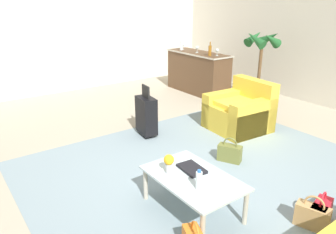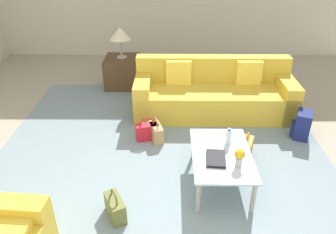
% 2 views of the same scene
% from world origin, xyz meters
% --- Properties ---
extents(ground_plane, '(12.00, 12.00, 0.00)m').
position_xyz_m(ground_plane, '(0.00, 0.00, 0.00)').
color(ground_plane, '#A89E89').
extents(wall_left, '(0.12, 8.00, 3.10)m').
position_xyz_m(wall_left, '(-5.06, 0.00, 1.55)').
color(wall_left, beige).
rests_on(wall_left, ground).
extents(area_rug, '(5.20, 4.40, 0.01)m').
position_xyz_m(area_rug, '(0.60, 0.20, 0.00)').
color(area_rug, gray).
rests_on(area_rug, ground).
extents(armchair, '(0.95, 0.95, 0.84)m').
position_xyz_m(armchair, '(-0.89, 1.67, 0.29)').
color(armchair, gold).
rests_on(armchair, ground).
extents(coffee_table, '(1.05, 0.67, 0.42)m').
position_xyz_m(coffee_table, '(0.40, -0.50, 0.36)').
color(coffee_table, silver).
rests_on(coffee_table, ground).
extents(water_bottle, '(0.06, 0.06, 0.20)m').
position_xyz_m(water_bottle, '(0.60, -0.60, 0.51)').
color(water_bottle, silver).
rests_on(water_bottle, coffee_table).
extents(coffee_table_book, '(0.33, 0.23, 0.03)m').
position_xyz_m(coffee_table_book, '(0.28, -0.42, 0.43)').
color(coffee_table_book, black).
rests_on(coffee_table_book, coffee_table).
extents(flower_vase, '(0.11, 0.11, 0.21)m').
position_xyz_m(flower_vase, '(0.18, -0.65, 0.54)').
color(flower_vase, '#B2B7BC').
rests_on(flower_vase, coffee_table).
extents(bar_console, '(1.67, 0.61, 0.94)m').
position_xyz_m(bar_console, '(-3.10, 2.60, 0.49)').
color(bar_console, '#513823').
rests_on(bar_console, ground).
extents(wine_glass_leftmost, '(0.08, 0.08, 0.15)m').
position_xyz_m(wine_glass_leftmost, '(-3.67, 2.59, 1.05)').
color(wine_glass_leftmost, silver).
rests_on(wine_glass_leftmost, bar_console).
extents(wine_glass_left_of_centre, '(0.08, 0.08, 0.15)m').
position_xyz_m(wine_glass_left_of_centre, '(-3.10, 2.55, 1.05)').
color(wine_glass_left_of_centre, silver).
rests_on(wine_glass_left_of_centre, bar_console).
extents(wine_glass_right_of_centre, '(0.08, 0.08, 0.15)m').
position_xyz_m(wine_glass_right_of_centre, '(-2.53, 2.63, 1.05)').
color(wine_glass_right_of_centre, silver).
rests_on(wine_glass_right_of_centre, bar_console).
extents(wine_bottle_clear, '(0.07, 0.07, 0.30)m').
position_xyz_m(wine_bottle_clear, '(-3.60, 2.49, 1.06)').
color(wine_bottle_clear, silver).
rests_on(wine_bottle_clear, bar_console).
extents(wine_bottle_amber, '(0.07, 0.07, 0.30)m').
position_xyz_m(wine_bottle_amber, '(-2.60, 2.49, 1.06)').
color(wine_bottle_amber, brown).
rests_on(wine_bottle_amber, bar_console).
extents(suitcase_black, '(0.42, 0.27, 0.85)m').
position_xyz_m(suitcase_black, '(-1.60, 0.20, 0.36)').
color(suitcase_black, black).
rests_on(suitcase_black, ground).
extents(handbag_tan, '(0.35, 0.23, 0.36)m').
position_xyz_m(handbag_tan, '(1.30, 0.29, 0.13)').
color(handbag_tan, tan).
rests_on(handbag_tan, ground).
extents(handbag_red, '(0.22, 0.34, 0.36)m').
position_xyz_m(handbag_red, '(1.31, 0.41, 0.13)').
color(handbag_red, red).
rests_on(handbag_red, ground).
extents(handbag_olive, '(0.35, 0.27, 0.36)m').
position_xyz_m(handbag_olive, '(-0.16, 0.64, 0.13)').
color(handbag_olive, olive).
rests_on(handbag_olive, ground).
extents(potted_palm, '(0.64, 0.64, 1.53)m').
position_xyz_m(potted_palm, '(-1.80, 3.20, 0.72)').
color(potted_palm, '#514C56').
rests_on(potted_palm, ground).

